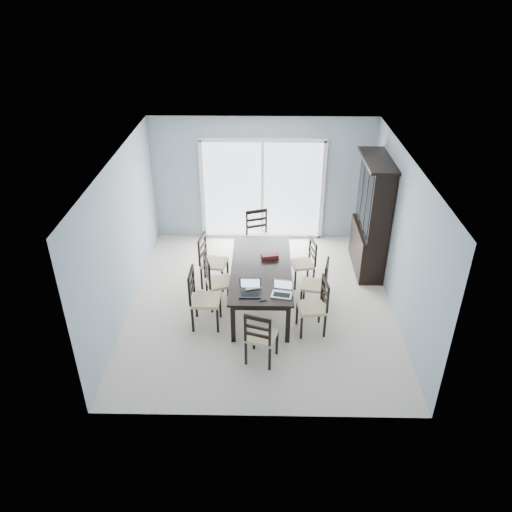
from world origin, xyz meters
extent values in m
plane|color=beige|center=(0.00, 0.00, 0.00)|extent=(5.00, 5.00, 0.00)
plane|color=white|center=(0.00, 0.00, 2.60)|extent=(5.00, 5.00, 0.00)
cube|color=#90A1AD|center=(0.00, 2.50, 1.30)|extent=(4.50, 0.02, 2.60)
cube|color=#90A1AD|center=(-2.25, 0.00, 1.30)|extent=(0.02, 5.00, 2.60)
cube|color=#90A1AD|center=(2.25, 0.00, 1.30)|extent=(0.02, 5.00, 2.60)
cube|color=gray|center=(0.00, 3.50, -0.05)|extent=(4.50, 2.00, 0.10)
cube|color=#99999E|center=(0.00, 4.50, 0.55)|extent=(4.50, 0.06, 1.10)
cube|color=black|center=(0.00, 0.00, 0.73)|extent=(1.00, 2.20, 0.04)
cube|color=black|center=(0.00, 0.00, 0.67)|extent=(0.88, 2.08, 0.10)
cube|color=black|center=(-0.42, -1.00, 0.34)|extent=(0.07, 0.07, 0.69)
cube|color=black|center=(0.42, -1.00, 0.34)|extent=(0.07, 0.07, 0.69)
cube|color=black|center=(-0.42, 1.00, 0.34)|extent=(0.07, 0.07, 0.69)
cube|color=black|center=(0.42, 1.00, 0.34)|extent=(0.07, 0.07, 0.69)
cube|color=black|center=(2.01, 1.25, 0.42)|extent=(0.45, 1.30, 0.85)
cube|color=black|center=(2.04, 1.25, 1.50)|extent=(0.38, 1.30, 1.30)
cube|color=black|center=(2.01, 1.25, 2.17)|extent=(0.50, 1.38, 0.05)
cube|color=black|center=(1.84, 0.83, 1.50)|extent=(0.02, 0.36, 1.18)
cube|color=black|center=(1.84, 1.25, 1.50)|extent=(0.02, 0.36, 1.18)
cube|color=black|center=(1.84, 1.67, 1.50)|extent=(0.02, 0.36, 1.18)
cube|color=silver|center=(0.00, 2.48, 1.05)|extent=(2.40, 0.02, 2.10)
cube|color=white|center=(0.00, 2.46, 2.14)|extent=(2.52, 0.05, 0.08)
cube|color=white|center=(0.00, 2.46, 1.05)|extent=(0.06, 0.05, 2.10)
cube|color=white|center=(0.00, 2.46, 0.03)|extent=(2.52, 0.05, 0.05)
cube|color=black|center=(-1.07, -0.38, 0.23)|extent=(0.04, 0.04, 0.45)
cube|color=black|center=(-1.08, -0.78, 0.23)|extent=(0.04, 0.04, 0.45)
cube|color=black|center=(-0.67, -0.39, 0.23)|extent=(0.04, 0.04, 0.45)
cube|color=black|center=(-0.68, -0.79, 0.23)|extent=(0.04, 0.04, 0.45)
cube|color=#CEBB89|center=(-0.87, -0.59, 0.48)|extent=(0.45, 0.45, 0.05)
cube|color=black|center=(-0.94, 0.09, 0.21)|extent=(0.04, 0.04, 0.42)
cube|color=black|center=(-0.83, -0.26, 0.21)|extent=(0.04, 0.04, 0.42)
cube|color=black|center=(-0.59, 0.21, 0.21)|extent=(0.04, 0.04, 0.42)
cube|color=black|center=(-0.47, -0.14, 0.21)|extent=(0.04, 0.04, 0.42)
cube|color=#CEBB89|center=(-0.71, -0.02, 0.45)|extent=(0.52, 0.52, 0.05)
cube|color=black|center=(-1.00, 0.81, 0.22)|extent=(0.04, 0.04, 0.44)
cube|color=black|center=(-1.07, 0.43, 0.22)|extent=(0.04, 0.04, 0.44)
cube|color=black|center=(-0.62, 0.75, 0.22)|extent=(0.04, 0.04, 0.44)
cube|color=black|center=(-0.69, 0.37, 0.22)|extent=(0.04, 0.04, 0.44)
cube|color=#CEBB89|center=(-0.85, 0.59, 0.46)|extent=(0.49, 0.49, 0.05)
cube|color=black|center=(1.00, -0.88, 0.21)|extent=(0.04, 0.04, 0.42)
cube|color=black|center=(0.95, -0.51, 0.21)|extent=(0.04, 0.04, 0.42)
cube|color=black|center=(0.64, -0.93, 0.21)|extent=(0.04, 0.04, 0.42)
cube|color=black|center=(0.59, -0.56, 0.21)|extent=(0.04, 0.04, 0.42)
cube|color=#CEBB89|center=(0.80, -0.72, 0.44)|extent=(0.46, 0.46, 0.05)
cube|color=black|center=(1.03, -0.27, 0.20)|extent=(0.04, 0.04, 0.40)
cube|color=black|center=(1.10, 0.08, 0.20)|extent=(0.04, 0.04, 0.40)
cube|color=black|center=(0.68, -0.19, 0.20)|extent=(0.04, 0.04, 0.40)
cube|color=black|center=(0.75, 0.16, 0.20)|extent=(0.04, 0.04, 0.40)
cube|color=#CEBB89|center=(0.89, -0.05, 0.43)|extent=(0.47, 0.47, 0.05)
cube|color=black|center=(0.94, 0.53, 0.19)|extent=(0.04, 0.04, 0.39)
cube|color=black|center=(0.87, 0.87, 0.19)|extent=(0.04, 0.04, 0.39)
cube|color=black|center=(0.61, 0.45, 0.19)|extent=(0.04, 0.04, 0.39)
cube|color=black|center=(0.53, 0.79, 0.19)|extent=(0.04, 0.04, 0.39)
cube|color=#CEBB89|center=(0.74, 0.66, 0.41)|extent=(0.46, 0.46, 0.05)
cube|color=black|center=(-0.21, -1.53, 0.21)|extent=(0.04, 0.04, 0.41)
cube|color=black|center=(0.14, -1.64, 0.21)|extent=(0.04, 0.04, 0.41)
cube|color=black|center=(-0.09, -1.18, 0.21)|extent=(0.04, 0.04, 0.41)
cube|color=black|center=(0.25, -1.29, 0.21)|extent=(0.04, 0.04, 0.41)
cube|color=#CEBB89|center=(0.02, -1.41, 0.43)|extent=(0.50, 0.50, 0.05)
cube|color=black|center=(0.08, 1.74, 0.22)|extent=(0.05, 0.05, 0.45)
cube|color=black|center=(-0.29, 1.61, 0.22)|extent=(0.05, 0.05, 0.45)
cube|color=black|center=(0.21, 1.36, 0.22)|extent=(0.05, 0.05, 0.45)
cube|color=black|center=(-0.16, 1.23, 0.22)|extent=(0.05, 0.05, 0.45)
cube|color=#CEBB89|center=(-0.04, 1.48, 0.47)|extent=(0.56, 0.56, 0.05)
cube|color=black|center=(-0.16, -0.81, 0.76)|extent=(0.33, 0.23, 0.02)
cube|color=silver|center=(-0.16, -0.81, 0.87)|extent=(0.29, 0.04, 0.18)
cube|color=silver|center=(0.32, -0.82, 0.76)|extent=(0.34, 0.27, 0.02)
cube|color=silver|center=(0.32, -0.82, 0.87)|extent=(0.28, 0.08, 0.16)
cube|color=maroon|center=(-0.14, -0.63, 0.76)|extent=(0.25, 0.20, 0.03)
cube|color=gold|center=(-0.13, -0.63, 0.79)|extent=(0.29, 0.25, 0.01)
cube|color=black|center=(0.04, -0.96, 0.76)|extent=(0.11, 0.06, 0.01)
cube|color=#52101E|center=(0.14, 0.30, 0.79)|extent=(0.31, 0.20, 0.07)
cube|color=brown|center=(-0.80, 3.63, 0.44)|extent=(1.89, 1.71, 0.87)
cube|color=gray|center=(-0.80, 3.63, 0.90)|extent=(1.94, 1.77, 0.06)
camera|label=1|loc=(0.04, -7.07, 5.09)|focal=35.00mm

